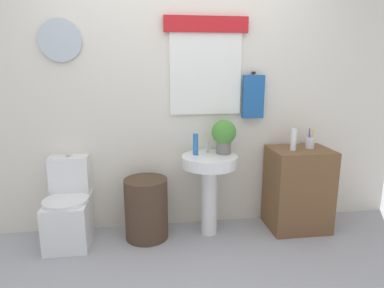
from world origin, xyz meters
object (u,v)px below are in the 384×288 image
at_px(potted_plant, 224,134).
at_px(lotion_bottle, 294,140).
at_px(pedestal_sink, 209,176).
at_px(wooden_cabinet, 298,189).
at_px(soap_bottle, 196,144).
at_px(toilet, 69,210).
at_px(laundry_hamper, 146,209).
at_px(toothbrush_cup, 310,143).

xyz_separation_m(potted_plant, lotion_bottle, (0.63, -0.10, -0.05)).
distance_m(pedestal_sink, wooden_cabinet, 0.88).
distance_m(pedestal_sink, soap_bottle, 0.31).
relative_size(toilet, lotion_bottle, 3.80).
height_order(laundry_hamper, pedestal_sink, pedestal_sink).
xyz_separation_m(pedestal_sink, wooden_cabinet, (0.86, 0.00, -0.17)).
bearing_deg(pedestal_sink, soap_bottle, 157.38).
xyz_separation_m(laundry_hamper, pedestal_sink, (0.58, 0.00, 0.28)).
xyz_separation_m(laundry_hamper, soap_bottle, (0.46, 0.05, 0.57)).
distance_m(wooden_cabinet, soap_bottle, 1.08).
distance_m(pedestal_sink, potted_plant, 0.40).
bearing_deg(potted_plant, laundry_hamper, -175.21).
height_order(laundry_hamper, wooden_cabinet, wooden_cabinet).
bearing_deg(toilet, toothbrush_cup, -0.37).
bearing_deg(pedestal_sink, wooden_cabinet, 0.00).
relative_size(wooden_cabinet, potted_plant, 2.52).
bearing_deg(wooden_cabinet, lotion_bottle, -157.44).
height_order(wooden_cabinet, potted_plant, potted_plant).
bearing_deg(soap_bottle, toilet, -179.20).
distance_m(wooden_cabinet, lotion_bottle, 0.50).
relative_size(laundry_hamper, wooden_cabinet, 0.71).
xyz_separation_m(soap_bottle, potted_plant, (0.26, 0.01, 0.08)).
distance_m(laundry_hamper, soap_bottle, 0.73).
relative_size(toilet, wooden_cabinet, 0.98).
height_order(soap_bottle, potted_plant, potted_plant).
bearing_deg(lotion_bottle, soap_bottle, 174.19).
height_order(soap_bottle, toothbrush_cup, toothbrush_cup).
height_order(laundry_hamper, toothbrush_cup, toothbrush_cup).
height_order(laundry_hamper, potted_plant, potted_plant).
bearing_deg(potted_plant, lotion_bottle, -9.09).
xyz_separation_m(soap_bottle, toothbrush_cup, (1.08, -0.03, -0.01)).
distance_m(soap_bottle, potted_plant, 0.27).
relative_size(toilet, laundry_hamper, 1.37).
bearing_deg(soap_bottle, toothbrush_cup, -1.60).
xyz_separation_m(toilet, potted_plant, (1.39, 0.03, 0.64)).
xyz_separation_m(toilet, pedestal_sink, (1.25, -0.03, 0.27)).
bearing_deg(toilet, pedestal_sink, -1.56).
height_order(toilet, potted_plant, potted_plant).
bearing_deg(soap_bottle, wooden_cabinet, -2.92).
bearing_deg(pedestal_sink, potted_plant, 23.20).
distance_m(soap_bottle, lotion_bottle, 0.89).
relative_size(toilet, pedestal_sink, 1.02).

